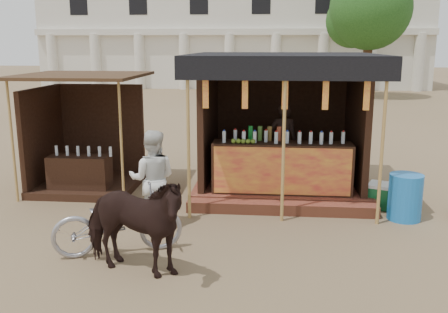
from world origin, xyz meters
The scene contains 10 objects.
ground centered at (0.00, 0.00, 0.00)m, with size 120.00×120.00×0.00m, color #846B4C.
main_stall centered at (1.00, 3.36, 1.02)m, with size 3.60×3.61×2.78m.
secondary_stall centered at (-3.17, 3.24, 0.85)m, with size 2.40×2.40×2.38m.
cow centered at (-0.98, -0.67, 0.69)m, with size 0.74×1.62×1.37m, color black.
motorbike centered at (-1.37, -0.04, 0.49)m, with size 0.65×1.85×0.97m, color #96959D.
bystander centered at (-1.13, 1.10, 0.81)m, with size 0.79×0.61×1.62m, color silver.
blue_barrel centered at (3.11, 1.83, 0.40)m, with size 0.57×0.57×0.80m, color blue.
cooler centered at (2.92, 2.40, 0.23)m, with size 0.76×0.65×0.46m.
background_building centered at (-2.00, 29.94, 3.98)m, with size 26.00×7.45×8.18m.
tree centered at (5.81, 22.14, 4.63)m, with size 4.50×4.40×7.00m.
Camera 1 is at (0.78, -6.62, 2.98)m, focal length 40.00 mm.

